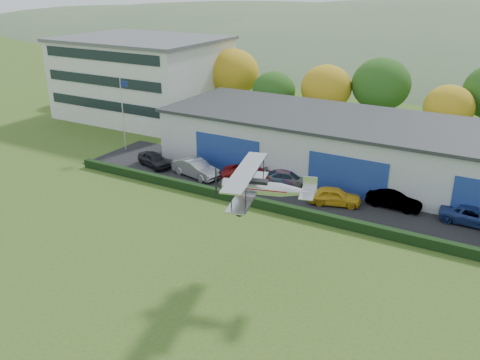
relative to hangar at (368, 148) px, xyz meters
The scene contains 16 objects.
ground 28.55m from the hangar, 100.13° to the right, with size 300.00×300.00×0.00m, color #3D581B.
apron 7.72m from the hangar, 105.99° to the right, with size 48.00×9.00×0.05m, color black.
hedge 12.16m from the hangar, 99.64° to the right, with size 46.00×0.60×0.80m, color black.
hangar is the anchor object (origin of this frame).
office_block 33.84m from the hangar, 167.99° to the left, with size 20.60×15.60×10.40m.
flagpole 25.68m from the hangar, 166.49° to the right, with size 1.05×0.10×8.00m.
tree_belt 13.63m from the hangar, 108.16° to the left, with size 75.70×13.22×10.12m.
distant_hills 113.51m from the hangar, 94.79° to the left, with size 430.00×196.00×56.00m.
car_0 20.91m from the hangar, 156.05° to the right, with size 1.69×4.21×1.43m, color black.
car_1 16.44m from the hangar, 148.16° to the right, with size 1.75×5.02×1.65m, color silver.
car_2 11.41m from the hangar, 141.03° to the right, with size 2.46×5.34×1.48m, color maroon.
car_3 8.48m from the hangar, 130.37° to the right, with size 1.89×4.65×1.35m, color gray.
car_4 8.37m from the hangar, 91.57° to the right, with size 1.74×4.33×1.48m, color gold.
car_5 7.88m from the hangar, 56.25° to the right, with size 1.53×4.39×1.45m, color gray.
car_6 12.25m from the hangar, 31.28° to the right, with size 2.32×5.04×1.40m, color navy.
biplane 21.22m from the hangar, 91.60° to the right, with size 6.20×7.03×2.62m.
Camera 1 is at (17.29, -17.77, 17.82)m, focal length 38.14 mm.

